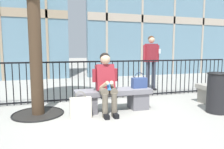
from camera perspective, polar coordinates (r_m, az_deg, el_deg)
ground_plane at (r=4.36m, az=0.39°, el=-9.99°), size 60.00×60.00×0.00m
stone_bench at (r=4.29m, az=0.39°, el=-6.52°), size 1.60×0.44×0.45m
seated_person_with_phone at (r=4.04m, az=-1.64°, el=-1.86°), size 0.52×0.66×1.21m
handbag_on_bench at (r=4.42m, az=7.63°, el=-2.22°), size 0.33×0.14×0.34m
shopping_bag at (r=3.86m, az=-8.76°, el=-9.15°), size 0.39×0.12×0.51m
bystander_at_railing at (r=6.54m, az=10.88°, el=4.41°), size 0.55×0.35×1.71m
plaza_railing at (r=5.23m, az=-2.99°, el=-1.51°), size 7.71×0.04×1.00m
trash_can at (r=4.62m, az=27.41°, el=-4.47°), size 0.43×0.43×0.82m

